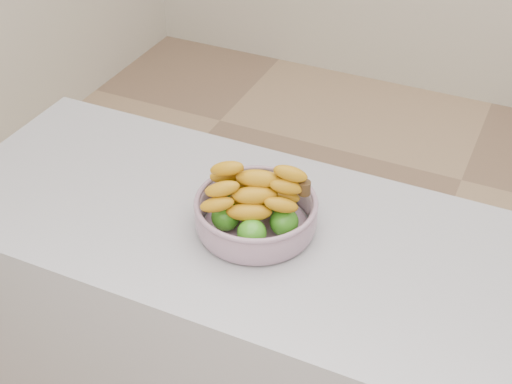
# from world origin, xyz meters

# --- Properties ---
(ground) EXTENTS (4.00, 4.00, 0.00)m
(ground) POSITION_xyz_m (0.00, 0.00, 0.00)
(ground) COLOR tan
(ground) RESTS_ON ground
(fruit_bowl) EXTENTS (0.27, 0.27, 0.15)m
(fruit_bowl) POSITION_xyz_m (-0.26, -0.44, 0.95)
(fruit_bowl) COLOR #A6B1C7
(fruit_bowl) RESTS_ON counter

